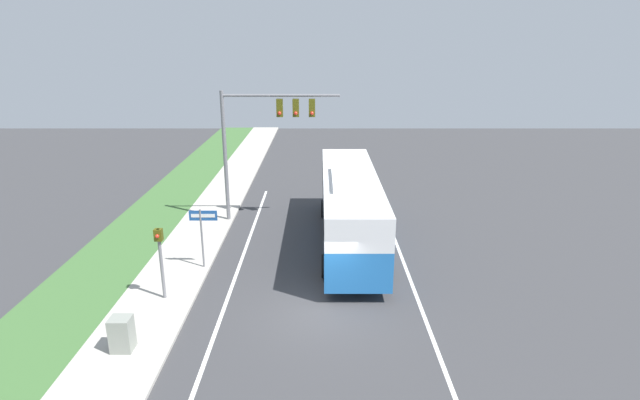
{
  "coord_description": "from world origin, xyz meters",
  "views": [
    {
      "loc": [
        -0.09,
        -16.16,
        9.25
      ],
      "look_at": [
        -0.1,
        7.28,
        1.85
      ],
      "focal_mm": 28.0,
      "sensor_mm": 36.0,
      "label": 1
    }
  ],
  "objects_px": {
    "street_sign": "(203,228)",
    "signal_gantry": "(263,128)",
    "bus": "(350,204)",
    "utility_cabinet": "(122,334)",
    "pedestrian_signal": "(160,252)"
  },
  "relations": [
    {
      "from": "bus",
      "to": "signal_gantry",
      "type": "relative_size",
      "value": 1.73
    },
    {
      "from": "signal_gantry",
      "to": "pedestrian_signal",
      "type": "distance_m",
      "value": 9.73
    },
    {
      "from": "bus",
      "to": "street_sign",
      "type": "distance_m",
      "value": 6.98
    },
    {
      "from": "signal_gantry",
      "to": "street_sign",
      "type": "height_order",
      "value": "signal_gantry"
    },
    {
      "from": "street_sign",
      "to": "signal_gantry",
      "type": "bearing_deg",
      "value": 72.1
    },
    {
      "from": "signal_gantry",
      "to": "pedestrian_signal",
      "type": "xyz_separation_m",
      "value": [
        -2.88,
        -8.75,
        -3.13
      ]
    },
    {
      "from": "pedestrian_signal",
      "to": "utility_cabinet",
      "type": "bearing_deg",
      "value": -95.06
    },
    {
      "from": "bus",
      "to": "utility_cabinet",
      "type": "relative_size",
      "value": 10.87
    },
    {
      "from": "street_sign",
      "to": "utility_cabinet",
      "type": "relative_size",
      "value": 2.44
    },
    {
      "from": "bus",
      "to": "pedestrian_signal",
      "type": "relative_size",
      "value": 4.2
    },
    {
      "from": "signal_gantry",
      "to": "bus",
      "type": "bearing_deg",
      "value": -35.11
    },
    {
      "from": "bus",
      "to": "utility_cabinet",
      "type": "distance_m",
      "value": 11.82
    },
    {
      "from": "bus",
      "to": "street_sign",
      "type": "height_order",
      "value": "bus"
    },
    {
      "from": "bus",
      "to": "utility_cabinet",
      "type": "bearing_deg",
      "value": -129.93
    },
    {
      "from": "signal_gantry",
      "to": "utility_cabinet",
      "type": "height_order",
      "value": "signal_gantry"
    }
  ]
}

